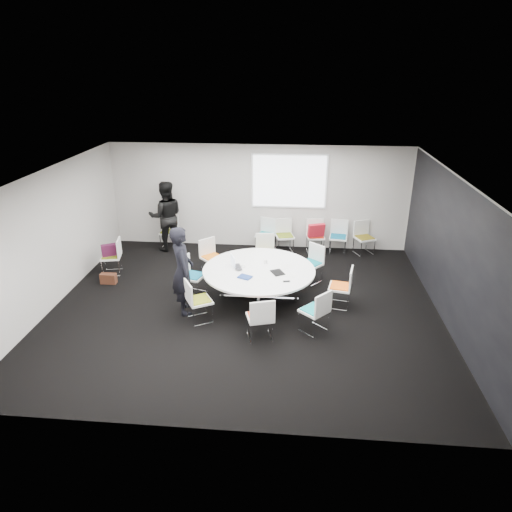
# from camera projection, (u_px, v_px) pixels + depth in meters

# --- Properties ---
(room_shell) EXTENTS (8.08, 7.08, 2.88)m
(room_shell) POSITION_uv_depth(u_px,v_px,m) (249.00, 245.00, 9.04)
(room_shell) COLOR black
(room_shell) RESTS_ON ground
(conference_table) EXTENTS (2.37, 2.37, 0.73)m
(conference_table) POSITION_uv_depth(u_px,v_px,m) (259.00, 277.00, 9.66)
(conference_table) COLOR silver
(conference_table) RESTS_ON ground
(projection_screen) EXTENTS (1.90, 0.03, 1.35)m
(projection_screen) POSITION_uv_depth(u_px,v_px,m) (289.00, 182.00, 11.97)
(projection_screen) COLOR white
(projection_screen) RESTS_ON room_shell
(chair_ring_a) EXTENTS (0.53, 0.54, 0.88)m
(chair_ring_a) POSITION_uv_depth(u_px,v_px,m) (340.00, 294.00, 9.52)
(chair_ring_a) COLOR silver
(chair_ring_a) RESTS_ON ground
(chair_ring_b) EXTENTS (0.64, 0.64, 0.88)m
(chair_ring_b) POSITION_uv_depth(u_px,v_px,m) (311.00, 270.00, 10.61)
(chair_ring_b) COLOR silver
(chair_ring_b) RESTS_ON ground
(chair_ring_c) EXTENTS (0.51, 0.50, 0.88)m
(chair_ring_c) POSITION_uv_depth(u_px,v_px,m) (265.00, 259.00, 11.23)
(chair_ring_c) COLOR silver
(chair_ring_c) RESTS_ON ground
(chair_ring_d) EXTENTS (0.64, 0.64, 0.88)m
(chair_ring_d) POSITION_uv_depth(u_px,v_px,m) (212.00, 264.00, 10.94)
(chair_ring_d) COLOR silver
(chair_ring_d) RESTS_ON ground
(chair_ring_e) EXTENTS (0.56, 0.57, 0.88)m
(chair_ring_e) POSITION_uv_depth(u_px,v_px,m) (193.00, 283.00, 10.00)
(chair_ring_e) COLOR silver
(chair_ring_e) RESTS_ON ground
(chair_ring_f) EXTENTS (0.62, 0.62, 0.88)m
(chair_ring_f) POSITION_uv_depth(u_px,v_px,m) (199.00, 308.00, 8.99)
(chair_ring_f) COLOR silver
(chair_ring_f) RESTS_ON ground
(chair_ring_g) EXTENTS (0.57, 0.56, 0.88)m
(chair_ring_g) POSITION_uv_depth(u_px,v_px,m) (260.00, 326.00, 8.39)
(chair_ring_g) COLOR silver
(chair_ring_g) RESTS_ON ground
(chair_ring_h) EXTENTS (0.64, 0.64, 0.88)m
(chair_ring_h) POSITION_uv_depth(u_px,v_px,m) (314.00, 318.00, 8.63)
(chair_ring_h) COLOR silver
(chair_ring_h) RESTS_ON ground
(chair_back_a) EXTENTS (0.58, 0.57, 0.88)m
(chair_back_a) POSITION_uv_depth(u_px,v_px,m) (266.00, 241.00, 12.35)
(chair_back_a) COLOR silver
(chair_back_a) RESTS_ON ground
(chair_back_b) EXTENTS (0.56, 0.55, 0.88)m
(chair_back_b) POSITION_uv_depth(u_px,v_px,m) (284.00, 242.00, 12.29)
(chair_back_b) COLOR silver
(chair_back_b) RESTS_ON ground
(chair_back_c) EXTENTS (0.51, 0.50, 0.88)m
(chair_back_c) POSITION_uv_depth(u_px,v_px,m) (315.00, 242.00, 12.26)
(chair_back_c) COLOR silver
(chair_back_c) RESTS_ON ground
(chair_back_d) EXTENTS (0.52, 0.51, 0.88)m
(chair_back_d) POSITION_uv_depth(u_px,v_px,m) (338.00, 243.00, 12.21)
(chair_back_d) COLOR silver
(chair_back_d) RESTS_ON ground
(chair_back_e) EXTENTS (0.60, 0.59, 0.88)m
(chair_back_e) POSITION_uv_depth(u_px,v_px,m) (364.00, 244.00, 12.15)
(chair_back_e) COLOR silver
(chair_back_e) RESTS_ON ground
(chair_spare_left) EXTENTS (0.53, 0.54, 0.88)m
(chair_spare_left) POSITION_uv_depth(u_px,v_px,m) (113.00, 263.00, 11.00)
(chair_spare_left) COLOR silver
(chair_spare_left) RESTS_ON ground
(chair_person_back) EXTENTS (0.48, 0.47, 0.88)m
(chair_person_back) POSITION_uv_depth(u_px,v_px,m) (170.00, 238.00, 12.59)
(chair_person_back) COLOR silver
(chair_person_back) RESTS_ON ground
(person_main) EXTENTS (0.64, 0.78, 1.84)m
(person_main) POSITION_uv_depth(u_px,v_px,m) (183.00, 270.00, 9.08)
(person_main) COLOR black
(person_main) RESTS_ON ground
(person_back) EXTENTS (1.10, 0.96, 1.90)m
(person_back) POSITION_uv_depth(u_px,v_px,m) (166.00, 216.00, 12.17)
(person_back) COLOR black
(person_back) RESTS_ON ground
(laptop) EXTENTS (0.32, 0.40, 0.03)m
(laptop) POSITION_uv_depth(u_px,v_px,m) (240.00, 267.00, 9.66)
(laptop) COLOR #333338
(laptop) RESTS_ON conference_table
(laptop_lid) EXTENTS (0.14, 0.28, 0.22)m
(laptop_lid) POSITION_uv_depth(u_px,v_px,m) (233.00, 261.00, 9.66)
(laptop_lid) COLOR silver
(laptop_lid) RESTS_ON conference_table
(notebook_black) EXTENTS (0.33, 0.37, 0.02)m
(notebook_black) POSITION_uv_depth(u_px,v_px,m) (278.00, 273.00, 9.42)
(notebook_black) COLOR black
(notebook_black) RESTS_ON conference_table
(tablet_folio) EXTENTS (0.32, 0.29, 0.03)m
(tablet_folio) POSITION_uv_depth(u_px,v_px,m) (245.00, 277.00, 9.22)
(tablet_folio) COLOR navy
(tablet_folio) RESTS_ON conference_table
(papers_right) EXTENTS (0.37, 0.35, 0.00)m
(papers_right) POSITION_uv_depth(u_px,v_px,m) (285.00, 266.00, 9.72)
(papers_right) COLOR silver
(papers_right) RESTS_ON conference_table
(papers_front) EXTENTS (0.33, 0.26, 0.00)m
(papers_front) POSITION_uv_depth(u_px,v_px,m) (288.00, 275.00, 9.34)
(papers_front) COLOR white
(papers_front) RESTS_ON conference_table
(cup) EXTENTS (0.08, 0.08, 0.09)m
(cup) POSITION_uv_depth(u_px,v_px,m) (266.00, 261.00, 9.85)
(cup) COLOR white
(cup) RESTS_ON conference_table
(phone) EXTENTS (0.15, 0.10, 0.01)m
(phone) POSITION_uv_depth(u_px,v_px,m) (286.00, 281.00, 9.05)
(phone) COLOR black
(phone) RESTS_ON conference_table
(maroon_bag) EXTENTS (0.42, 0.32, 0.28)m
(maroon_bag) POSITION_uv_depth(u_px,v_px,m) (110.00, 250.00, 10.86)
(maroon_bag) COLOR #42112D
(maroon_bag) RESTS_ON chair_spare_left
(brown_bag) EXTENTS (0.36, 0.16, 0.24)m
(brown_bag) POSITION_uv_depth(u_px,v_px,m) (108.00, 279.00, 10.57)
(brown_bag) COLOR #422115
(brown_bag) RESTS_ON ground
(red_jacket) EXTENTS (0.47, 0.29, 0.36)m
(red_jacket) POSITION_uv_depth(u_px,v_px,m) (316.00, 230.00, 11.89)
(red_jacket) COLOR #B01524
(red_jacket) RESTS_ON chair_back_c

